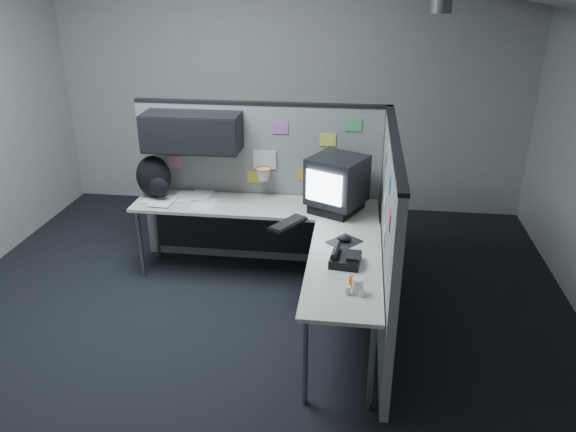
# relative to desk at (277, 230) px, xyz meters

# --- Properties ---
(room) EXTENTS (5.62, 5.62, 3.22)m
(room) POSITION_rel_desk_xyz_m (0.41, -0.70, 1.48)
(room) COLOR black
(room) RESTS_ON ground
(partition_back) EXTENTS (2.44, 0.42, 1.63)m
(partition_back) POSITION_rel_desk_xyz_m (-0.40, 0.53, 0.38)
(partition_back) COLOR gray
(partition_back) RESTS_ON ground
(partition_right) EXTENTS (0.07, 2.23, 1.63)m
(partition_right) POSITION_rel_desk_xyz_m (0.95, -0.49, 0.21)
(partition_right) COLOR gray
(partition_right) RESTS_ON ground
(desk) EXTENTS (2.31, 2.11, 0.73)m
(desk) POSITION_rel_desk_xyz_m (0.00, 0.00, 0.00)
(desk) COLOR beige
(desk) RESTS_ON ground
(monitor) EXTENTS (0.60, 0.60, 0.51)m
(monitor) POSITION_rel_desk_xyz_m (0.52, 0.23, 0.38)
(monitor) COLOR black
(monitor) RESTS_ON desk
(keyboard) EXTENTS (0.32, 0.42, 0.04)m
(keyboard) POSITION_rel_desk_xyz_m (0.12, -0.15, 0.13)
(keyboard) COLOR black
(keyboard) RESTS_ON desk
(mouse) EXTENTS (0.31, 0.32, 0.05)m
(mouse) POSITION_rel_desk_xyz_m (0.62, -0.41, 0.14)
(mouse) COLOR black
(mouse) RESTS_ON desk
(phone) EXTENTS (0.25, 0.27, 0.11)m
(phone) POSITION_rel_desk_xyz_m (0.63, -0.78, 0.16)
(phone) COLOR black
(phone) RESTS_ON desk
(bottles) EXTENTS (0.13, 0.16, 0.08)m
(bottles) POSITION_rel_desk_xyz_m (0.71, -1.17, 0.15)
(bottles) COLOR silver
(bottles) RESTS_ON desk
(cup) EXTENTS (0.09, 0.09, 0.11)m
(cup) POSITION_rel_desk_xyz_m (0.74, -1.18, 0.17)
(cup) COLOR beige
(cup) RESTS_ON desk
(papers) EXTENTS (0.72, 0.52, 0.01)m
(papers) POSITION_rel_desk_xyz_m (-0.97, 0.31, 0.12)
(papers) COLOR white
(papers) RESTS_ON desk
(backpack) EXTENTS (0.40, 0.36, 0.41)m
(backpack) POSITION_rel_desk_xyz_m (-1.23, 0.33, 0.32)
(backpack) COLOR black
(backpack) RESTS_ON desk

